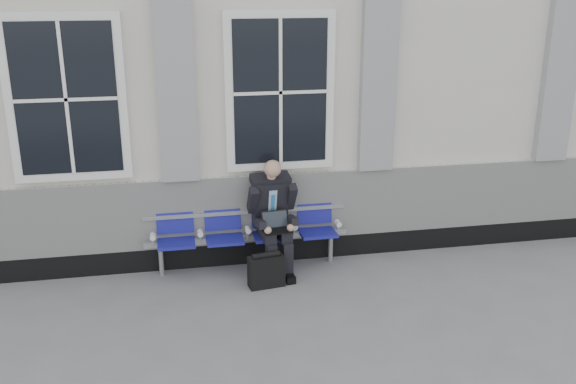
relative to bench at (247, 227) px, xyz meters
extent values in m
plane|color=slate|center=(0.10, -1.32, -0.55)|extent=(70.00, 70.00, 0.00)
cube|color=beige|center=(0.10, 2.18, 1.55)|extent=(14.00, 4.00, 4.20)
cube|color=black|center=(0.10, 0.15, -0.40)|extent=(14.00, 0.10, 0.30)
cube|color=silver|center=(0.10, 0.14, 0.20)|extent=(14.00, 0.08, 0.90)
cube|color=gray|center=(-0.80, 0.12, 1.85)|extent=(0.45, 0.14, 2.40)
cube|color=gray|center=(1.70, 0.12, 1.85)|extent=(0.45, 0.14, 2.40)
cube|color=gray|center=(4.20, 0.12, 1.85)|extent=(0.45, 0.14, 2.40)
cube|color=white|center=(-2.05, 0.14, 1.70)|extent=(1.35, 0.10, 1.95)
cube|color=black|center=(-2.05, 0.09, 1.70)|extent=(1.15, 0.02, 1.75)
cube|color=white|center=(0.45, 0.14, 1.70)|extent=(1.35, 0.10, 1.95)
cube|color=black|center=(0.45, 0.09, 1.70)|extent=(1.15, 0.02, 1.75)
cube|color=#9EA0A3|center=(0.00, -0.02, -0.13)|extent=(2.60, 0.07, 0.07)
cube|color=#9EA0A3|center=(0.00, 0.10, 0.18)|extent=(2.60, 0.05, 0.05)
cylinder|color=#9EA0A3|center=(-1.10, -0.02, -0.36)|extent=(0.06, 0.06, 0.39)
cylinder|color=#9EA0A3|center=(1.10, -0.02, -0.36)|extent=(0.06, 0.06, 0.39)
cube|color=navy|center=(-0.90, -0.10, -0.10)|extent=(0.46, 0.42, 0.07)
cube|color=navy|center=(-0.90, 0.11, 0.16)|extent=(0.46, 0.10, 0.40)
cube|color=navy|center=(-0.30, -0.10, -0.10)|extent=(0.46, 0.42, 0.07)
cube|color=navy|center=(-0.30, 0.11, 0.16)|extent=(0.46, 0.10, 0.40)
cube|color=navy|center=(0.30, -0.10, -0.10)|extent=(0.46, 0.42, 0.07)
cube|color=navy|center=(0.30, 0.11, 0.16)|extent=(0.46, 0.10, 0.40)
cube|color=navy|center=(0.90, -0.10, -0.10)|extent=(0.46, 0.42, 0.07)
cube|color=navy|center=(0.90, 0.11, 0.16)|extent=(0.46, 0.10, 0.40)
cylinder|color=white|center=(-1.18, -0.07, 0.00)|extent=(0.07, 0.12, 0.07)
cylinder|color=white|center=(-0.60, -0.07, 0.00)|extent=(0.07, 0.12, 0.07)
cylinder|color=white|center=(0.00, -0.07, 0.00)|extent=(0.07, 0.12, 0.07)
cylinder|color=white|center=(0.60, -0.07, 0.00)|extent=(0.07, 0.12, 0.07)
cylinder|color=white|center=(1.18, -0.07, 0.00)|extent=(0.07, 0.12, 0.07)
cube|color=black|center=(0.24, -0.50, -0.51)|extent=(0.14, 0.28, 0.09)
cube|color=black|center=(0.45, -0.48, -0.51)|extent=(0.14, 0.28, 0.09)
cube|color=black|center=(0.24, -0.44, -0.31)|extent=(0.14, 0.14, 0.47)
cube|color=black|center=(0.44, -0.42, -0.31)|extent=(0.14, 0.14, 0.47)
cube|color=black|center=(0.22, -0.22, -0.01)|extent=(0.19, 0.47, 0.14)
cube|color=black|center=(0.42, -0.20, -0.01)|extent=(0.19, 0.47, 0.14)
cube|color=black|center=(0.30, 0.00, 0.33)|extent=(0.46, 0.39, 0.65)
cube|color=#A6C3DA|center=(0.31, -0.13, 0.35)|extent=(0.11, 0.11, 0.36)
cube|color=#2775B8|center=(0.31, -0.14, 0.33)|extent=(0.05, 0.08, 0.30)
cube|color=black|center=(0.30, -0.03, 0.63)|extent=(0.51, 0.29, 0.15)
cylinder|color=tan|center=(0.31, -0.08, 0.71)|extent=(0.11, 0.11, 0.10)
sphere|color=tan|center=(0.31, -0.15, 0.81)|extent=(0.21, 0.21, 0.21)
cube|color=black|center=(0.06, -0.13, 0.41)|extent=(0.13, 0.30, 0.38)
cube|color=black|center=(0.55, -0.08, 0.41)|extent=(0.13, 0.30, 0.38)
cube|color=black|center=(0.12, -0.31, 0.16)|extent=(0.12, 0.33, 0.14)
cube|color=black|center=(0.53, -0.27, 0.16)|extent=(0.12, 0.33, 0.14)
sphere|color=tan|center=(0.20, -0.44, 0.12)|extent=(0.09, 0.09, 0.09)
sphere|color=tan|center=(0.48, -0.42, 0.12)|extent=(0.09, 0.09, 0.09)
cube|color=black|center=(0.33, -0.35, 0.07)|extent=(0.36, 0.27, 0.02)
cube|color=black|center=(0.32, -0.23, 0.18)|extent=(0.34, 0.12, 0.22)
cube|color=black|center=(0.32, -0.24, 0.18)|extent=(0.31, 0.10, 0.18)
cube|color=black|center=(0.15, -0.58, -0.36)|extent=(0.45, 0.24, 0.39)
cylinder|color=black|center=(0.15, -0.58, -0.14)|extent=(0.35, 0.12, 0.07)
camera|label=1|loc=(-0.92, -7.56, 3.03)|focal=40.00mm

